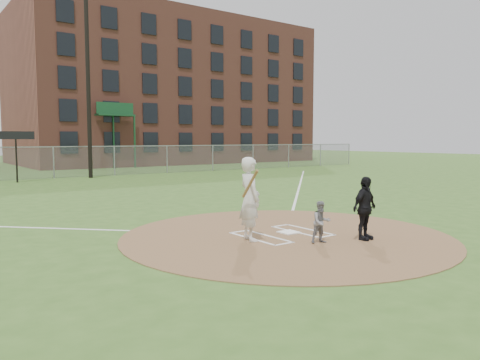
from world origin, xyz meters
TOP-DOWN VIEW (x-y plane):
  - ground at (0.00, 0.00)m, footprint 140.00×140.00m
  - dirt_circle at (0.00, 0.00)m, footprint 8.40×8.40m
  - home_plate at (0.25, 0.16)m, footprint 0.48×0.48m
  - foul_line_first at (9.00, 9.00)m, footprint 17.04×17.04m
  - catcher at (0.06, -1.18)m, footprint 0.57×0.49m
  - umpire at (1.18, -1.54)m, footprint 0.95×0.50m
  - batters_boxes at (0.00, 0.15)m, footprint 2.08×1.88m
  - batter_at_plate at (-1.13, 0.06)m, footprint 0.66×1.12m
  - outfield_fence at (0.00, 22.00)m, footprint 56.08×0.08m
  - brick_warehouse at (16.00, 37.96)m, footprint 30.00×17.17m
  - light_pole at (2.00, 21.00)m, footprint 1.20×0.30m
  - scoreboard_sign at (-2.50, 20.20)m, footprint 2.00×0.10m

SIDE VIEW (x-z plane):
  - ground at x=0.00m, z-range 0.00..0.00m
  - foul_line_first at x=9.00m, z-range 0.00..0.01m
  - dirt_circle at x=0.00m, z-range 0.00..0.02m
  - batters_boxes at x=0.00m, z-range 0.02..0.03m
  - home_plate at x=0.25m, z-range 0.02..0.05m
  - catcher at x=0.06m, z-range 0.02..1.02m
  - umpire at x=1.18m, z-range 0.02..1.57m
  - outfield_fence at x=0.00m, z-range 0.00..2.03m
  - batter_at_plate at x=-1.13m, z-range 0.02..2.05m
  - scoreboard_sign at x=-2.50m, z-range 0.92..3.85m
  - light_pole at x=2.00m, z-range 0.50..12.72m
  - brick_warehouse at x=16.00m, z-range 0.00..15.00m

